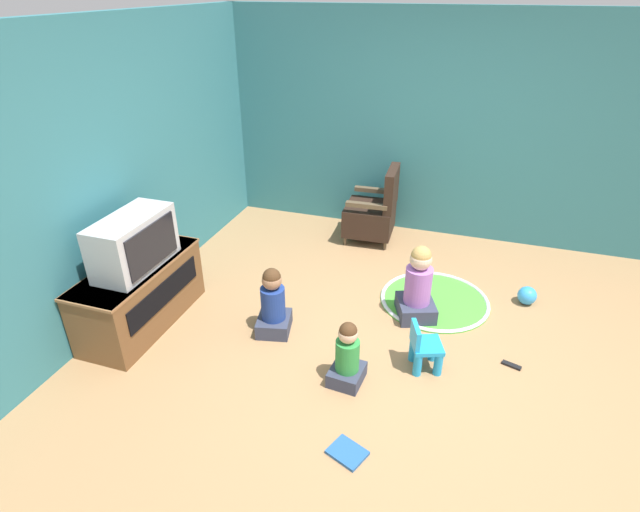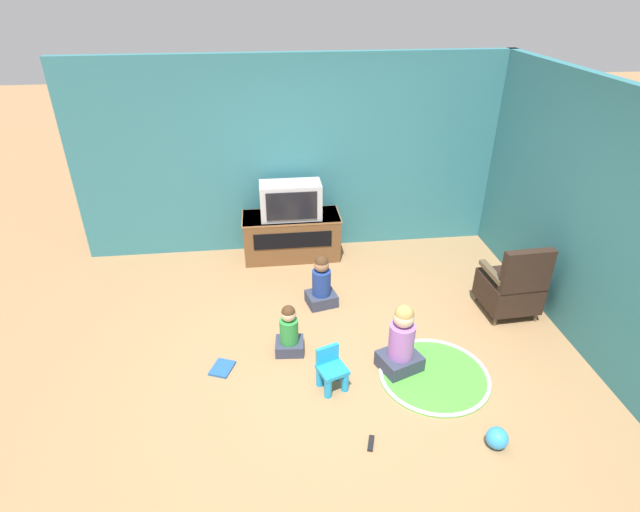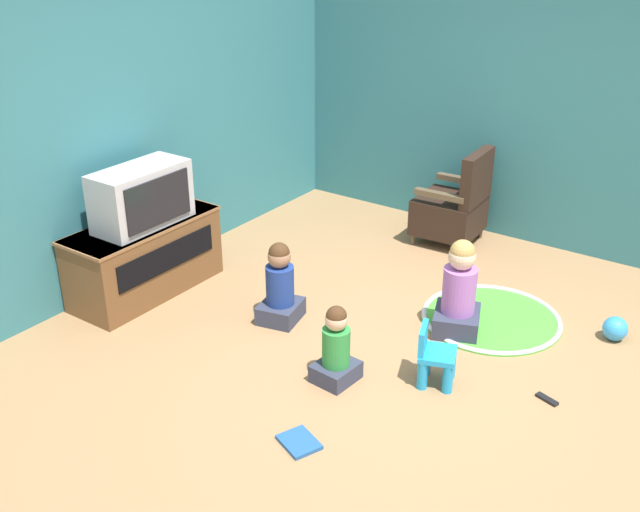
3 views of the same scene
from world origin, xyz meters
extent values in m
plane|color=#9E754C|center=(0.00, 0.00, 0.00)|extent=(30.00, 30.00, 0.00)
cube|color=teal|center=(-0.27, 2.52, 1.25)|extent=(5.47, 0.12, 2.50)
cube|color=teal|center=(2.41, -0.21, 1.25)|extent=(0.12, 5.58, 2.50)
cube|color=brown|center=(-0.35, 2.19, 0.29)|extent=(1.23, 0.51, 0.59)
cube|color=#90603A|center=(-0.35, 2.19, 0.58)|extent=(1.25, 0.52, 0.02)
cube|color=black|center=(-0.35, 1.93, 0.36)|extent=(0.98, 0.01, 0.21)
cube|color=#B7B7BC|center=(-0.35, 2.15, 0.82)|extent=(0.76, 0.35, 0.46)
cube|color=black|center=(-0.35, 1.96, 0.82)|extent=(0.62, 0.02, 0.36)
cylinder|color=brown|center=(2.15, 0.91, 0.05)|extent=(0.04, 0.04, 0.10)
cylinder|color=brown|center=(1.68, 0.89, 0.05)|extent=(0.04, 0.04, 0.10)
cylinder|color=brown|center=(2.17, 0.44, 0.05)|extent=(0.04, 0.04, 0.10)
cylinder|color=brown|center=(1.70, 0.42, 0.05)|extent=(0.04, 0.04, 0.10)
cube|color=black|center=(1.92, 0.66, 0.26)|extent=(0.58, 0.58, 0.32)
cube|color=black|center=(1.93, 0.43, 0.65)|extent=(0.53, 0.13, 0.46)
cube|color=brown|center=(2.16, 0.68, 0.52)|extent=(0.09, 0.47, 0.05)
cube|color=brown|center=(1.68, 0.65, 0.52)|extent=(0.09, 0.47, 0.05)
cylinder|color=#1E99DB|center=(-0.21, -0.39, 0.12)|extent=(0.07, 0.07, 0.23)
cylinder|color=#1E99DB|center=(-0.04, -0.33, 0.12)|extent=(0.07, 0.07, 0.23)
cylinder|color=#1E99DB|center=(-0.26, -0.24, 0.12)|extent=(0.07, 0.07, 0.23)
cylinder|color=#1E99DB|center=(-0.10, -0.18, 0.12)|extent=(0.07, 0.07, 0.23)
cube|color=#1E99DB|center=(-0.15, -0.29, 0.21)|extent=(0.31, 0.30, 0.04)
cube|color=#1E99DB|center=(-0.19, -0.20, 0.32)|extent=(0.22, 0.11, 0.17)
cylinder|color=green|center=(0.82, -0.25, 0.01)|extent=(1.04, 1.04, 0.01)
torus|color=silver|center=(0.82, -0.25, 0.01)|extent=(1.04, 1.04, 0.04)
cube|color=#33384C|center=(-0.09, 1.03, 0.07)|extent=(0.37, 0.34, 0.14)
cylinder|color=navy|center=(-0.09, 1.03, 0.29)|extent=(0.21, 0.21, 0.30)
sphere|color=#9E7051|center=(-0.09, 1.03, 0.52)|extent=(0.17, 0.17, 0.17)
sphere|color=#472D19|center=(-0.09, 1.03, 0.55)|extent=(0.16, 0.16, 0.16)
cube|color=#33384C|center=(0.51, -0.11, 0.08)|extent=(0.46, 0.43, 0.16)
cylinder|color=#A566BF|center=(0.51, -0.11, 0.33)|extent=(0.24, 0.24, 0.34)
sphere|color=beige|center=(0.51, -0.11, 0.59)|extent=(0.19, 0.19, 0.19)
sphere|color=tan|center=(0.51, -0.11, 0.63)|extent=(0.18, 0.18, 0.18)
cube|color=#33384C|center=(-0.50, 0.26, 0.06)|extent=(0.30, 0.26, 0.12)
cylinder|color=#2D8C3F|center=(-0.50, 0.26, 0.25)|extent=(0.18, 0.18, 0.26)
sphere|color=#D8AD8C|center=(-0.50, 0.26, 0.45)|extent=(0.15, 0.15, 0.15)
sphere|color=#472D19|center=(-0.50, 0.26, 0.48)|extent=(0.14, 0.14, 0.14)
sphere|color=#3399E5|center=(1.05, -1.08, 0.09)|extent=(0.18, 0.18, 0.18)
cube|color=#235699|center=(-1.16, 0.07, 0.01)|extent=(0.26, 0.29, 0.02)
cube|color=black|center=(0.07, -0.95, 0.01)|extent=(0.09, 0.16, 0.02)
camera|label=1|loc=(-3.33, -0.46, 2.70)|focal=28.00mm
camera|label=2|loc=(-0.66, -3.61, 3.28)|focal=28.00mm
camera|label=3|loc=(-3.90, -2.00, 2.82)|focal=42.00mm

